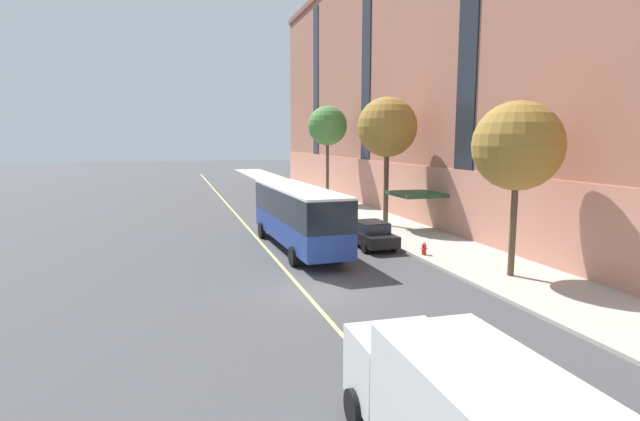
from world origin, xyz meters
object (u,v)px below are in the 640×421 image
parked_car_black_4 (370,234)px  street_tree_far_uptown (387,128)px  city_bus (298,214)px  parked_car_darkgray_0 (296,199)px  parked_car_champagne_2 (322,210)px  street_tree_far_downtown (328,126)px  street_tree_mid_block (518,146)px  fire_hydrant (424,248)px

parked_car_black_4 → street_tree_far_uptown: street_tree_far_uptown is taller
city_bus → parked_car_darkgray_0: size_ratio=2.47×
parked_car_black_4 → parked_car_champagne_2: bearing=89.2°
parked_car_champagne_2 → street_tree_far_uptown: size_ratio=0.51×
city_bus → parked_car_black_4: size_ratio=2.53×
city_bus → street_tree_far_downtown: size_ratio=1.27×
street_tree_mid_block → street_tree_far_downtown: (0.00, 27.77, 1.53)m
fire_hydrant → street_tree_far_downtown: bearing=85.5°
parked_car_champagne_2 → street_tree_far_uptown: bearing=-51.7°
parked_car_darkgray_0 → street_tree_far_downtown: (3.55, 1.54, 6.74)m
parked_car_darkgray_0 → street_tree_far_downtown: street_tree_far_downtown is taller
parked_car_darkgray_0 → street_tree_far_uptown: bearing=-74.0°
street_tree_mid_block → street_tree_far_downtown: street_tree_far_downtown is taller
parked_car_champagne_2 → street_tree_far_downtown: bearing=69.9°
city_bus → street_tree_far_uptown: (7.84, 5.31, 5.01)m
parked_car_champagne_2 → street_tree_far_downtown: street_tree_far_downtown is taller
street_tree_mid_block → street_tree_far_downtown: 27.81m
parked_car_darkgray_0 → fire_hydrant: (1.75, -21.42, -0.29)m
street_tree_far_uptown → street_tree_far_downtown: 13.89m
fire_hydrant → parked_car_black_4: bearing=119.3°
parked_car_darkgray_0 → street_tree_mid_block: bearing=-82.3°
parked_car_champagne_2 → street_tree_mid_block: 19.33m
street_tree_far_uptown → street_tree_far_downtown: size_ratio=0.98×
street_tree_mid_block → parked_car_darkgray_0: bearing=97.7°
parked_car_darkgray_0 → parked_car_champagne_2: size_ratio=1.03×
street_tree_mid_block → street_tree_far_uptown: (0.00, 13.88, 1.10)m
parked_car_darkgray_0 → parked_car_black_4: same height
parked_car_darkgray_0 → city_bus: bearing=-103.7°
parked_car_black_4 → city_bus: bearing=172.9°
parked_car_black_4 → fire_hydrant: (1.81, -3.24, -0.29)m
city_bus → parked_car_champagne_2: (4.37, 9.71, -1.31)m
city_bus → street_tree_mid_block: street_tree_mid_block is taller
street_tree_far_downtown → street_tree_far_uptown: bearing=-90.0°
city_bus → street_tree_far_downtown: bearing=67.8°
parked_car_champagne_2 → parked_car_black_4: (-0.14, -10.24, 0.00)m
city_bus → street_tree_far_uptown: street_tree_far_uptown is taller
parked_car_champagne_2 → parked_car_black_4: same height
parked_car_darkgray_0 → parked_car_black_4: bearing=-90.2°
city_bus → parked_car_black_4: bearing=-7.1°
street_tree_mid_block → fire_hydrant: street_tree_mid_block is taller
street_tree_far_uptown → street_tree_far_downtown: bearing=90.0°
street_tree_far_downtown → fire_hydrant: 24.08m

